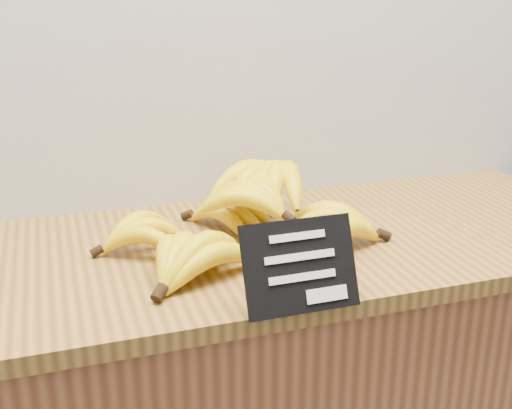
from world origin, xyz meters
The scene contains 3 objects.
counter_top centered at (0.15, 2.75, 0.92)m, with size 1.47×0.54×0.03m, color olive.
chalkboard_sign centered at (0.15, 2.50, 0.99)m, with size 0.17×0.01×0.14m, color black.
banana_pile centered at (0.15, 2.75, 0.98)m, with size 0.52×0.39×0.13m.
Camera 1 is at (-0.17, 1.71, 1.39)m, focal length 45.00 mm.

